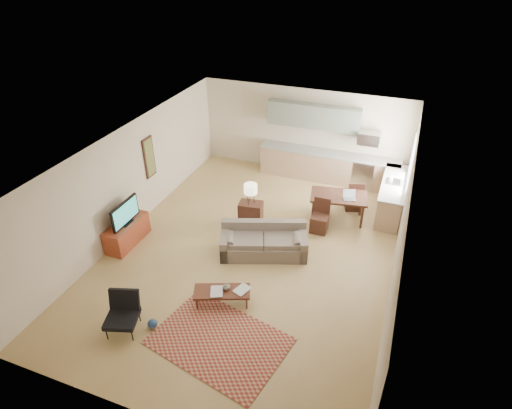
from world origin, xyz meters
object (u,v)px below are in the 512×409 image
at_px(sofa, 264,241).
at_px(coffee_table, 222,297).
at_px(dining_table, 338,207).
at_px(console_table, 251,214).
at_px(tv_credenza, 127,233).
at_px(armchair, 121,316).

height_order(sofa, coffee_table, sofa).
bearing_deg(dining_table, console_table, -162.03).
distance_m(sofa, dining_table, 2.47).
bearing_deg(coffee_table, console_table, 77.93).
bearing_deg(tv_credenza, dining_table, 31.65).
bearing_deg(console_table, tv_credenza, -153.29).
bearing_deg(armchair, coffee_table, 24.34).
height_order(coffee_table, console_table, console_table).
xyz_separation_m(sofa, console_table, (-0.71, 0.98, -0.02)).
bearing_deg(coffee_table, dining_table, 46.72).
distance_m(sofa, tv_credenza, 3.38).
xyz_separation_m(sofa, armchair, (-1.72, -3.17, 0.02)).
xyz_separation_m(armchair, console_table, (1.01, 4.15, -0.04)).
relative_size(tv_credenza, dining_table, 0.88).
bearing_deg(coffee_table, sofa, 61.10).
distance_m(coffee_table, armchair, 1.99).
bearing_deg(dining_table, armchair, -130.45).
bearing_deg(dining_table, tv_credenza, -158.63).
bearing_deg(sofa, coffee_table, -117.37).
height_order(armchair, tv_credenza, armchair).
bearing_deg(sofa, tv_credenza, 173.20).
height_order(armchair, dining_table, armchair).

